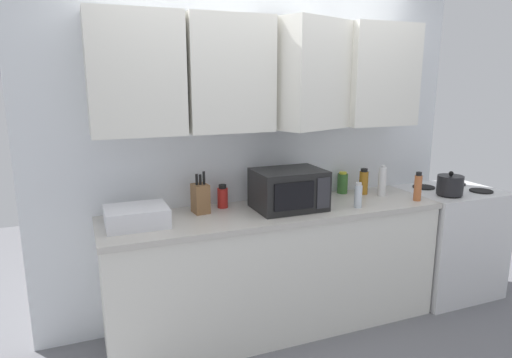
{
  "coord_description": "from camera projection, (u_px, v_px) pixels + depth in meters",
  "views": [
    {
      "loc": [
        -1.26,
        -3.05,
        1.79
      ],
      "look_at": [
        -0.13,
        -0.25,
        1.12
      ],
      "focal_mm": 31.29,
      "sensor_mm": 36.0,
      "label": 1
    }
  ],
  "objects": [
    {
      "name": "wall_back_with_cabinets",
      "position": [
        264.0,
        111.0,
        3.2
      ],
      "size": [
        3.29,
        0.52,
        2.6
      ],
      "color": "white",
      "rests_on": "ground_plane"
    },
    {
      "name": "counter_run",
      "position": [
        275.0,
        269.0,
        3.24
      ],
      "size": [
        2.42,
        0.63,
        0.9
      ],
      "color": "white",
      "rests_on": "ground_plane"
    },
    {
      "name": "stove_range",
      "position": [
        447.0,
        241.0,
        3.8
      ],
      "size": [
        0.76,
        0.64,
        0.91
      ],
      "color": "silver",
      "rests_on": "ground_plane"
    },
    {
      "name": "kettle",
      "position": [
        450.0,
        185.0,
        3.49
      ],
      "size": [
        0.2,
        0.2,
        0.18
      ],
      "color": "black",
      "rests_on": "stove_range"
    },
    {
      "name": "microwave",
      "position": [
        289.0,
        189.0,
        3.13
      ],
      "size": [
        0.48,
        0.37,
        0.28
      ],
      "color": "black",
      "rests_on": "counter_run"
    },
    {
      "name": "dish_rack",
      "position": [
        137.0,
        216.0,
        2.78
      ],
      "size": [
        0.38,
        0.3,
        0.12
      ],
      "primitive_type": "cube",
      "color": "silver",
      "rests_on": "counter_run"
    },
    {
      "name": "knife_block",
      "position": [
        200.0,
        198.0,
        3.04
      ],
      "size": [
        0.11,
        0.13,
        0.29
      ],
      "color": "brown",
      "rests_on": "counter_run"
    },
    {
      "name": "bottle_white_jar",
      "position": [
        382.0,
        181.0,
        3.48
      ],
      "size": [
        0.06,
        0.06,
        0.24
      ],
      "color": "white",
      "rests_on": "counter_run"
    },
    {
      "name": "bottle_green_oil",
      "position": [
        343.0,
        183.0,
        3.57
      ],
      "size": [
        0.08,
        0.08,
        0.17
      ],
      "color": "#386B2D",
      "rests_on": "counter_run"
    },
    {
      "name": "bottle_clear_tall",
      "position": [
        358.0,
        196.0,
        3.17
      ],
      "size": [
        0.05,
        0.05,
        0.18
      ],
      "color": "silver",
      "rests_on": "counter_run"
    },
    {
      "name": "bottle_red_sauce",
      "position": [
        223.0,
        197.0,
        3.17
      ],
      "size": [
        0.07,
        0.07,
        0.17
      ],
      "color": "red",
      "rests_on": "counter_run"
    },
    {
      "name": "bottle_spice_jar",
      "position": [
        418.0,
        187.0,
        3.35
      ],
      "size": [
        0.06,
        0.06,
        0.22
      ],
      "color": "#BC6638",
      "rests_on": "counter_run"
    },
    {
      "name": "bottle_amber_vinegar",
      "position": [
        364.0,
        182.0,
        3.54
      ],
      "size": [
        0.07,
        0.07,
        0.21
      ],
      "color": "#AD701E",
      "rests_on": "counter_run"
    }
  ]
}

